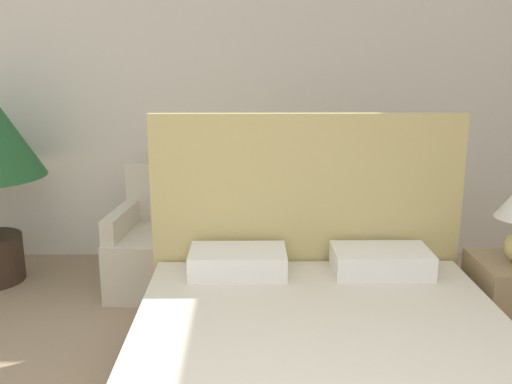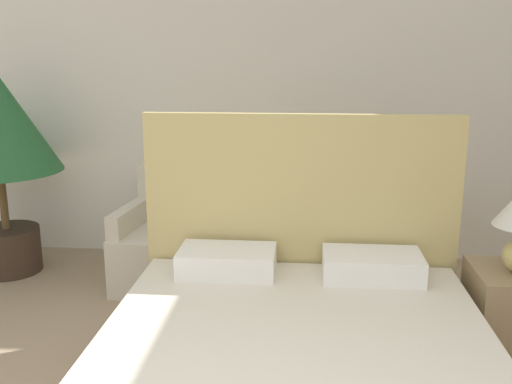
{
  "view_description": "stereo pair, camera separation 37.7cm",
  "coord_description": "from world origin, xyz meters",
  "px_view_note": "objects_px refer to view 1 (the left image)",
  "views": [
    {
      "loc": [
        0.01,
        -0.97,
        1.72
      ],
      "look_at": [
        0.06,
        2.69,
        0.82
      ],
      "focal_mm": 40.0,
      "sensor_mm": 36.0,
      "label": 1
    },
    {
      "loc": [
        0.39,
        -0.96,
        1.72
      ],
      "look_at": [
        0.06,
        2.69,
        0.82
      ],
      "focal_mm": 40.0,
      "sensor_mm": 36.0,
      "label": 2
    }
  ],
  "objects_px": {
    "armchair_near_window_left": "(156,252)",
    "armchair_near_window_right": "(275,251)",
    "side_table": "(216,257)",
    "bed": "(326,381)"
  },
  "relations": [
    {
      "from": "bed",
      "to": "armchair_near_window_right",
      "type": "relative_size",
      "value": 2.54
    },
    {
      "from": "armchair_near_window_right",
      "to": "side_table",
      "type": "relative_size",
      "value": 1.84
    },
    {
      "from": "bed",
      "to": "armchair_near_window_right",
      "type": "distance_m",
      "value": 1.76
    },
    {
      "from": "bed",
      "to": "side_table",
      "type": "distance_m",
      "value": 1.84
    },
    {
      "from": "bed",
      "to": "armchair_near_window_right",
      "type": "bearing_deg",
      "value": 95.01
    },
    {
      "from": "armchair_near_window_left",
      "to": "armchair_near_window_right",
      "type": "xyz_separation_m",
      "value": [
        0.89,
        -0.0,
        0.0
      ]
    },
    {
      "from": "side_table",
      "to": "armchair_near_window_right",
      "type": "bearing_deg",
      "value": 1.15
    },
    {
      "from": "armchair_near_window_left",
      "to": "side_table",
      "type": "height_order",
      "value": "armchair_near_window_left"
    },
    {
      "from": "bed",
      "to": "side_table",
      "type": "xyz_separation_m",
      "value": [
        -0.6,
        1.74,
        -0.04
      ]
    },
    {
      "from": "armchair_near_window_right",
      "to": "side_table",
      "type": "bearing_deg",
      "value": 174.41
    }
  ]
}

